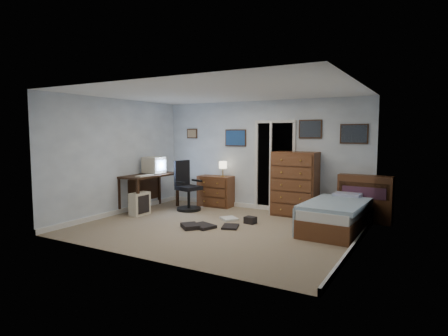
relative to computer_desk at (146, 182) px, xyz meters
The scene contains 15 objects.
floor 2.48m from the computer_desk, 16.24° to the right, with size 5.00×4.00×0.02m, color tan.
computer_desk is the anchor object (origin of this frame).
crt_monitor 0.44m from the computer_desk, 50.69° to the left, with size 0.44×0.40×0.39m.
keyboard 0.49m from the computer_desk, 51.73° to the right, with size 0.16×0.44×0.03m, color beige.
pc_tower 0.74m from the computer_desk, 61.50° to the right, with size 0.24×0.47×0.49m.
office_chair 0.97m from the computer_desk, 24.11° to the left, with size 0.67×0.67×1.14m.
media_stack 1.45m from the computer_desk, 90.88° to the left, with size 0.16×0.16×0.82m, color maroon.
low_dresser 1.66m from the computer_desk, 42.30° to the left, with size 0.83×0.41×0.74m, color brown.
table_lamp 1.83m from the computer_desk, 38.00° to the left, with size 0.19×0.19×0.36m.
doorway 3.11m from the computer_desk, 31.20° to the left, with size 0.96×1.12×2.05m.
tall_dresser 3.39m from the computer_desk, 18.57° to the left, with size 0.93×0.55×1.37m, color brown.
headboard_bookcase 4.77m from the computer_desk, 14.48° to the left, with size 1.05×0.33×0.94m.
bed 4.30m from the computer_desk, ahead, with size 1.07×1.87×0.60m.
wall_posters 3.34m from the computer_desk, 24.52° to the left, with size 4.38×0.04×0.60m.
floor_clutter 2.34m from the computer_desk, 14.13° to the right, with size 1.17×1.39×0.13m.
Camera 1 is at (3.51, -5.89, 1.77)m, focal length 30.00 mm.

